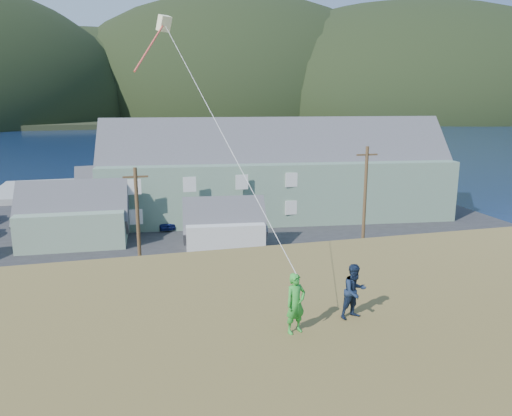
{
  "coord_description": "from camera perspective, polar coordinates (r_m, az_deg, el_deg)",
  "views": [
    {
      "loc": [
        -2.24,
        -30.77,
        13.07
      ],
      "look_at": [
        2.54,
        -12.63,
        8.8
      ],
      "focal_mm": 35.0,
      "sensor_mm": 36.0,
      "label": 1
    }
  ],
  "objects": [
    {
      "name": "kite_flyer_navy",
      "position": [
        13.72,
        11.19,
        -9.33
      ],
      "size": [
        0.84,
        0.72,
        1.5
      ],
      "primitive_type": "imported",
      "rotation": [
        0.0,
        0.0,
        0.23
      ],
      "color": "#15223C",
      "rests_on": "hillside"
    },
    {
      "name": "wharf",
      "position": [
        71.98,
        -17.55,
        2.13
      ],
      "size": [
        26.0,
        14.0,
        0.9
      ],
      "primitive_type": "cube",
      "color": "gray",
      "rests_on": "ground"
    },
    {
      "name": "ground",
      "position": [
        33.5,
        -9.92,
        -10.34
      ],
      "size": [
        900.0,
        900.0,
        0.0
      ],
      "primitive_type": "plane",
      "color": "#0A1638",
      "rests_on": "ground"
    },
    {
      "name": "parked_cars",
      "position": [
        54.12,
        -21.13,
        -1.11
      ],
      "size": [
        22.34,
        12.76,
        1.53
      ],
      "color": "#953012",
      "rests_on": "waterfront_lot"
    },
    {
      "name": "far_shore",
      "position": [
        360.98,
        -14.67,
        10.5
      ],
      "size": [
        900.0,
        320.0,
        2.0
      ],
      "primitive_type": "cube",
      "color": "black",
      "rests_on": "ground"
    },
    {
      "name": "grass_strip",
      "position": [
        31.66,
        -9.6,
        -11.65
      ],
      "size": [
        110.0,
        8.0,
        0.1
      ],
      "primitive_type": "cube",
      "color": "#4C3D19",
      "rests_on": "ground"
    },
    {
      "name": "utility_poles",
      "position": [
        33.39,
        -13.12,
        -2.35
      ],
      "size": [
        33.77,
        0.24,
        9.37
      ],
      "color": "#47331E",
      "rests_on": "waterfront_lot"
    },
    {
      "name": "kite_flyer_green",
      "position": [
        12.72,
        4.55,
        -10.81
      ],
      "size": [
        0.66,
        0.53,
        1.56
      ],
      "primitive_type": "imported",
      "rotation": [
        0.0,
        0.0,
        0.32
      ],
      "color": "green",
      "rests_on": "hillside"
    },
    {
      "name": "shed_palegreen_far",
      "position": [
        55.72,
        -14.46,
        1.65
      ],
      "size": [
        11.15,
        7.45,
        6.96
      ],
      "rotation": [
        0.0,
        0.0,
        0.16
      ],
      "color": "gray",
      "rests_on": "waterfront_lot"
    },
    {
      "name": "waterfront_lot",
      "position": [
        49.56,
        -11.68,
        -2.67
      ],
      "size": [
        72.0,
        36.0,
        0.12
      ],
      "primitive_type": "cube",
      "color": "#28282B",
      "rests_on": "ground"
    },
    {
      "name": "lodge",
      "position": [
        53.98,
        2.28,
        4.18
      ],
      "size": [
        37.77,
        14.77,
        12.94
      ],
      "rotation": [
        0.0,
        0.0,
        -0.12
      ],
      "color": "slate",
      "rests_on": "waterfront_lot"
    },
    {
      "name": "kite_rig",
      "position": [
        19.16,
        -10.5,
        19.37
      ],
      "size": [
        1.78,
        4.48,
        11.01
      ],
      "color": "#FFFEC2",
      "rests_on": "ground"
    },
    {
      "name": "shed_white",
      "position": [
        42.53,
        -3.64,
        -2.09
      ],
      "size": [
        7.45,
        5.39,
        5.52
      ],
      "rotation": [
        0.0,
        0.0,
        -0.12
      ],
      "color": "silver",
      "rests_on": "waterfront_lot"
    },
    {
      "name": "shed_palegreen_near",
      "position": [
        47.0,
        -20.12,
        -0.86
      ],
      "size": [
        9.74,
        6.43,
        6.86
      ],
      "rotation": [
        0.0,
        0.0,
        -0.05
      ],
      "color": "gray",
      "rests_on": "waterfront_lot"
    },
    {
      "name": "far_hills",
      "position": [
        312.64,
        -7.96,
        10.68
      ],
      "size": [
        760.0,
        265.0,
        143.0
      ],
      "color": "black",
      "rests_on": "ground"
    }
  ]
}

